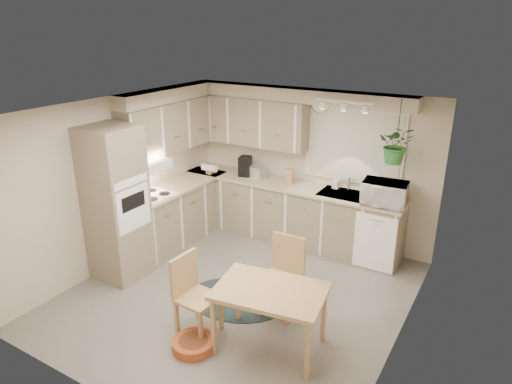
% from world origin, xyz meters
% --- Properties ---
extents(floor, '(4.20, 4.20, 0.00)m').
position_xyz_m(floor, '(0.00, 0.00, 0.00)').
color(floor, slate).
rests_on(floor, ground).
extents(ceiling, '(4.20, 4.20, 0.00)m').
position_xyz_m(ceiling, '(0.00, 0.00, 2.40)').
color(ceiling, silver).
rests_on(ceiling, wall_back).
extents(wall_back, '(4.00, 0.04, 2.40)m').
position_xyz_m(wall_back, '(0.00, 2.10, 1.20)').
color(wall_back, beige).
rests_on(wall_back, floor).
extents(wall_front, '(4.00, 0.04, 2.40)m').
position_xyz_m(wall_front, '(0.00, -2.10, 1.20)').
color(wall_front, beige).
rests_on(wall_front, floor).
extents(wall_left, '(0.04, 4.20, 2.40)m').
position_xyz_m(wall_left, '(-2.00, 0.00, 1.20)').
color(wall_left, beige).
rests_on(wall_left, floor).
extents(wall_right, '(0.04, 4.20, 2.40)m').
position_xyz_m(wall_right, '(2.00, 0.00, 1.20)').
color(wall_right, beige).
rests_on(wall_right, floor).
extents(base_cab_left, '(0.60, 1.85, 0.90)m').
position_xyz_m(base_cab_left, '(-1.70, 0.88, 0.45)').
color(base_cab_left, gray).
rests_on(base_cab_left, floor).
extents(base_cab_back, '(3.60, 0.60, 0.90)m').
position_xyz_m(base_cab_back, '(-0.20, 1.80, 0.45)').
color(base_cab_back, gray).
rests_on(base_cab_back, floor).
extents(counter_left, '(0.64, 1.89, 0.04)m').
position_xyz_m(counter_left, '(-1.69, 0.88, 0.92)').
color(counter_left, tan).
rests_on(counter_left, base_cab_left).
extents(counter_back, '(3.64, 0.64, 0.04)m').
position_xyz_m(counter_back, '(-0.20, 1.79, 0.92)').
color(counter_back, tan).
rests_on(counter_back, base_cab_back).
extents(oven_stack, '(0.65, 0.65, 2.10)m').
position_xyz_m(oven_stack, '(-1.68, -0.38, 1.05)').
color(oven_stack, gray).
rests_on(oven_stack, floor).
extents(wall_oven_face, '(0.02, 0.56, 0.58)m').
position_xyz_m(wall_oven_face, '(-1.35, -0.38, 1.05)').
color(wall_oven_face, white).
rests_on(wall_oven_face, oven_stack).
extents(upper_cab_left, '(0.35, 2.00, 0.75)m').
position_xyz_m(upper_cab_left, '(-1.82, 1.00, 1.83)').
color(upper_cab_left, gray).
rests_on(upper_cab_left, wall_left).
extents(upper_cab_back, '(2.00, 0.35, 0.75)m').
position_xyz_m(upper_cab_back, '(-1.00, 1.93, 1.83)').
color(upper_cab_back, gray).
rests_on(upper_cab_back, wall_back).
extents(soffit_left, '(0.30, 2.00, 0.20)m').
position_xyz_m(soffit_left, '(-1.85, 1.00, 2.30)').
color(soffit_left, beige).
rests_on(soffit_left, wall_left).
extents(soffit_back, '(3.60, 0.30, 0.20)m').
position_xyz_m(soffit_back, '(-0.20, 1.95, 2.30)').
color(soffit_back, beige).
rests_on(soffit_back, wall_back).
extents(cooktop, '(0.52, 0.58, 0.02)m').
position_xyz_m(cooktop, '(-1.68, 0.30, 0.94)').
color(cooktop, white).
rests_on(cooktop, counter_left).
extents(range_hood, '(0.40, 0.60, 0.14)m').
position_xyz_m(range_hood, '(-1.70, 0.30, 1.40)').
color(range_hood, white).
rests_on(range_hood, upper_cab_left).
extents(window_blinds, '(1.40, 0.02, 1.00)m').
position_xyz_m(window_blinds, '(0.70, 2.07, 1.60)').
color(window_blinds, silver).
rests_on(window_blinds, wall_back).
extents(window_frame, '(1.50, 0.02, 1.10)m').
position_xyz_m(window_frame, '(0.70, 2.08, 1.60)').
color(window_frame, silver).
rests_on(window_frame, wall_back).
extents(sink, '(0.70, 0.48, 0.10)m').
position_xyz_m(sink, '(0.70, 1.80, 0.90)').
color(sink, '#A6A9AE').
rests_on(sink, counter_back).
extents(dishwasher_front, '(0.58, 0.02, 0.83)m').
position_xyz_m(dishwasher_front, '(1.30, 1.49, 0.42)').
color(dishwasher_front, white).
rests_on(dishwasher_front, base_cab_back).
extents(track_light_bar, '(0.80, 0.04, 0.04)m').
position_xyz_m(track_light_bar, '(0.70, 1.55, 2.33)').
color(track_light_bar, white).
rests_on(track_light_bar, ceiling).
extents(wall_clock, '(0.30, 0.03, 0.30)m').
position_xyz_m(wall_clock, '(0.15, 2.07, 2.18)').
color(wall_clock, gold).
rests_on(wall_clock, wall_back).
extents(dining_table, '(1.24, 0.93, 0.72)m').
position_xyz_m(dining_table, '(0.84, -0.67, 0.36)').
color(dining_table, tan).
rests_on(dining_table, floor).
extents(chair_left, '(0.46, 0.46, 0.92)m').
position_xyz_m(chair_left, '(0.03, -0.85, 0.46)').
color(chair_left, tan).
rests_on(chair_left, floor).
extents(chair_back, '(0.46, 0.46, 0.95)m').
position_xyz_m(chair_back, '(0.64, -0.06, 0.47)').
color(chair_back, tan).
rests_on(chair_back, floor).
extents(braided_rug, '(1.42, 1.15, 0.01)m').
position_xyz_m(braided_rug, '(0.04, -0.12, 0.01)').
color(braided_rug, black).
rests_on(braided_rug, floor).
extents(pet_bed, '(0.59, 0.59, 0.11)m').
position_xyz_m(pet_bed, '(0.15, -1.13, 0.05)').
color(pet_bed, '#AB5822').
rests_on(pet_bed, floor).
extents(microwave, '(0.63, 0.39, 0.40)m').
position_xyz_m(microwave, '(1.32, 1.70, 1.14)').
color(microwave, white).
rests_on(microwave, counter_back).
extents(soap_bottle, '(0.11, 0.21, 0.09)m').
position_xyz_m(soap_bottle, '(0.51, 1.95, 0.99)').
color(soap_bottle, white).
rests_on(soap_bottle, counter_back).
extents(hanging_plant, '(0.57, 0.61, 0.40)m').
position_xyz_m(hanging_plant, '(1.41, 1.70, 1.75)').
color(hanging_plant, '#2A692B').
rests_on(hanging_plant, ceiling).
extents(coffee_maker, '(0.23, 0.26, 0.32)m').
position_xyz_m(coffee_maker, '(-1.01, 1.80, 1.10)').
color(coffee_maker, black).
rests_on(coffee_maker, counter_back).
extents(toaster, '(0.32, 0.22, 0.18)m').
position_xyz_m(toaster, '(-0.81, 1.82, 1.03)').
color(toaster, '#A6A9AE').
rests_on(toaster, counter_back).
extents(knife_block, '(0.13, 0.13, 0.23)m').
position_xyz_m(knife_block, '(-0.22, 1.85, 1.05)').
color(knife_block, tan).
rests_on(knife_block, counter_back).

